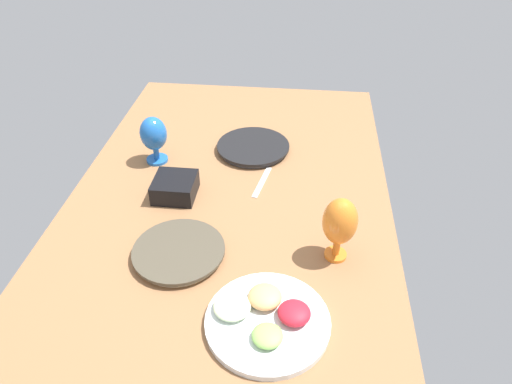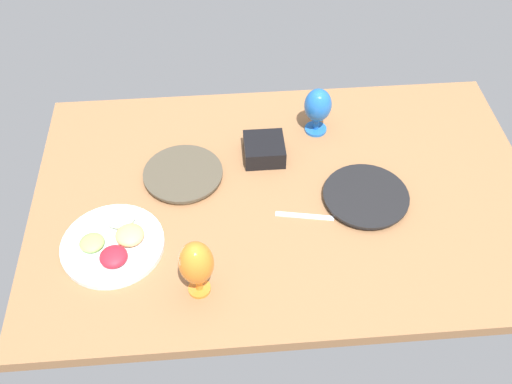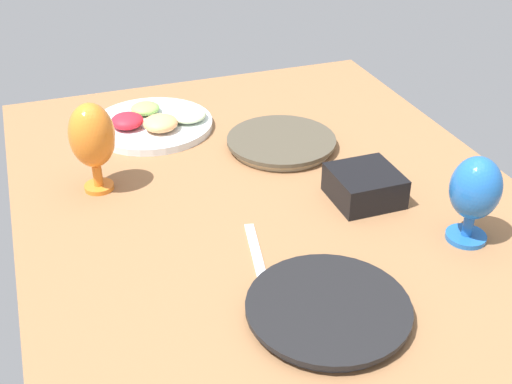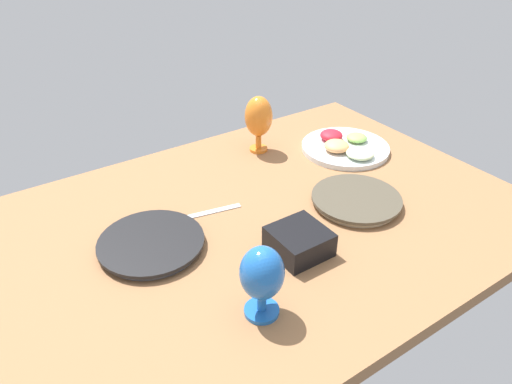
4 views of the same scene
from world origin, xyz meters
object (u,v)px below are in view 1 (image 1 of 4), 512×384
Objects in this scene: dinner_plate_left at (253,147)px; fruit_platter at (266,318)px; dinner_plate_right at (179,252)px; hurricane_glass_orange at (340,223)px; hurricane_glass_blue at (154,135)px; square_bowl_black at (175,186)px.

fruit_platter is at bearing 8.77° from dinner_plate_left.
hurricane_glass_orange is (-4.55, 43.50, 10.94)cm from dinner_plate_right.
hurricane_glass_blue is at bearing -157.38° from dinner_plate_right.
fruit_platter reaches higher than dinner_plate_left.
fruit_platter is 2.27× the size of square_bowl_black.
hurricane_glass_blue is at bearing -145.52° from fruit_platter.
square_bowl_black is at bearing -113.83° from hurricane_glass_orange.
hurricane_glass_blue is at bearing -123.69° from hurricane_glass_orange.
fruit_platter is at bearing 52.72° from dinner_plate_right.
hurricane_glass_blue is (-41.90, -62.85, -1.61)cm from hurricane_glass_orange.
fruit_platter is 81.11cm from hurricane_glass_blue.
hurricane_glass_orange is at bearing 66.17° from square_bowl_black.
dinner_plate_left is 58.97cm from dinner_plate_right.
hurricane_glass_blue is (-66.46, -45.65, 8.85)cm from fruit_platter.
dinner_plate_right is at bearing -127.28° from fruit_platter.
square_bowl_black is at bearing 31.18° from hurricane_glass_blue.
hurricane_glass_blue reaches higher than fruit_platter.
hurricane_glass_orange reaches higher than fruit_platter.
hurricane_glass_orange is at bearing 28.94° from dinner_plate_left.
dinner_plate_right is 1.31× the size of hurricane_glass_orange.
fruit_platter is at bearing 34.48° from hurricane_glass_blue.
hurricane_glass_orange reaches higher than dinner_plate_right.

